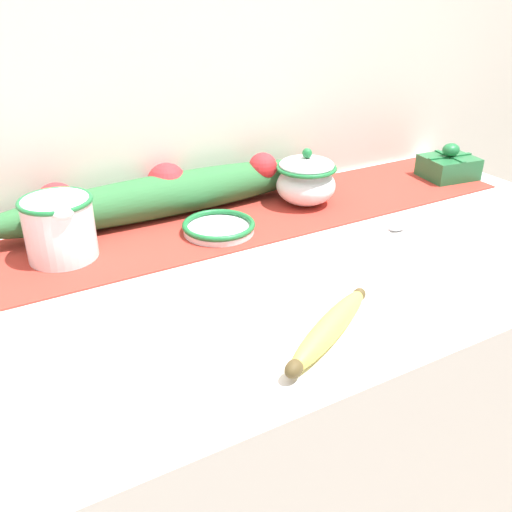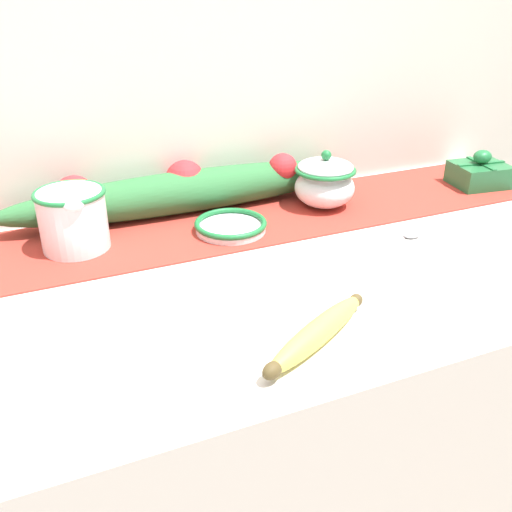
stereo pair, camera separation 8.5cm
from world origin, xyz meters
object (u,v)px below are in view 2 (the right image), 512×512
Objects in this scene: banana at (317,333)px; spoon at (405,237)px; small_dish at (231,226)px; sugar_bowl at (325,182)px; gift_box at (479,173)px; cream_pitcher at (73,217)px.

banana reaches higher than spoon.
small_dish is at bearing 158.90° from spoon.
spoon is (0.30, 0.22, -0.01)m from banana.
small_dish is (-0.22, -0.04, -0.04)m from sugar_bowl.
sugar_bowl is 0.59× the size of banana.
gift_box is (0.59, 0.01, 0.02)m from small_dish.
cream_pitcher is 0.86m from gift_box.
cream_pitcher is at bearing 178.19° from gift_box.
small_dish is 0.79× the size of spoon.
sugar_bowl is at bearing 10.32° from small_dish.
small_dish is at bearing -169.68° from sugar_bowl.
banana is 1.66× the size of gift_box.
sugar_bowl is 0.97× the size of gift_box.
sugar_bowl is at bearing 59.73° from banana.
cream_pitcher is at bearing 179.89° from sugar_bowl.
cream_pitcher is at bearing 121.20° from banana.
spoon is 1.35× the size of gift_box.
sugar_bowl reaches higher than banana.
banana is 1.23× the size of spoon.
banana is at bearing -120.27° from sugar_bowl.
cream_pitcher is 0.67× the size of banana.
banana is (-0.02, -0.37, 0.00)m from small_dish.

